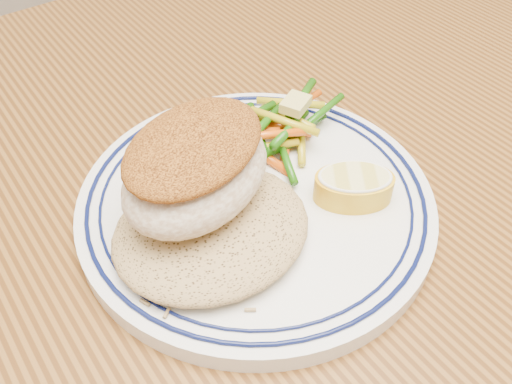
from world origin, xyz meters
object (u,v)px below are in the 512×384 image
object	(u,v)px
plate	(256,202)
dining_table	(241,360)
fish_fillet	(196,167)
lemon_wedge	(354,185)
vegetable_pile	(278,128)
rice_pilaf	(211,226)

from	to	relation	value
plate	dining_table	bearing A→B (deg)	-135.14
fish_fillet	lemon_wedge	size ratio (longest dim) A/B	1.88
vegetable_pile	plate	bearing A→B (deg)	-141.15
dining_table	vegetable_pile	xyz separation A→B (m)	(0.10, 0.09, 0.13)
dining_table	plate	bearing A→B (deg)	44.86
plate	rice_pilaf	world-z (taller)	rice_pilaf
dining_table	lemon_wedge	world-z (taller)	lemon_wedge
plate	rice_pilaf	bearing A→B (deg)	-162.48
vegetable_pile	lemon_wedge	world-z (taller)	vegetable_pile
rice_pilaf	lemon_wedge	distance (m)	0.10
rice_pilaf	vegetable_pile	distance (m)	0.11
dining_table	rice_pilaf	xyz separation A→B (m)	(0.00, 0.03, 0.12)
rice_pilaf	lemon_wedge	size ratio (longest dim) A/B	1.85
dining_table	fish_fillet	xyz separation A→B (m)	(0.01, 0.05, 0.16)
fish_fillet	vegetable_pile	xyz separation A→B (m)	(0.09, 0.03, -0.03)
vegetable_pile	lemon_wedge	size ratio (longest dim) A/B	1.53
dining_table	plate	distance (m)	0.13
fish_fillet	lemon_wedge	distance (m)	0.11
vegetable_pile	lemon_wedge	distance (m)	0.08
plate	fish_fillet	xyz separation A→B (m)	(-0.04, 0.01, 0.05)
dining_table	vegetable_pile	world-z (taller)	vegetable_pile
rice_pilaf	vegetable_pile	world-z (taller)	vegetable_pile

